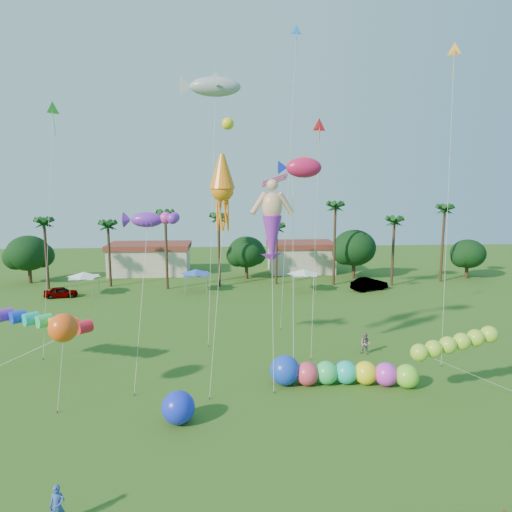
{
  "coord_description": "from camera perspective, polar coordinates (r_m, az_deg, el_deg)",
  "views": [
    {
      "loc": [
        -2.2,
        -21.83,
        14.09
      ],
      "look_at": [
        0.0,
        10.0,
        9.0
      ],
      "focal_mm": 32.0,
      "sensor_mm": 36.0,
      "label": 1
    }
  ],
  "objects": [
    {
      "name": "ground",
      "position": [
        26.07,
        1.65,
        -23.65
      ],
      "size": [
        160.0,
        160.0,
        0.0
      ],
      "primitive_type": "plane",
      "color": "#285116",
      "rests_on": "ground"
    },
    {
      "name": "tree_line",
      "position": [
        66.8,
        1.04,
        0.61
      ],
      "size": [
        69.46,
        8.91,
        11.0
      ],
      "color": "#3A2819",
      "rests_on": "ground"
    },
    {
      "name": "buildings_row",
      "position": [
        72.84,
        -4.6,
        -0.52
      ],
      "size": [
        35.0,
        7.0,
        4.0
      ],
      "color": "beige",
      "rests_on": "ground"
    },
    {
      "name": "tent_row",
      "position": [
        59.38,
        -7.55,
        -2.03
      ],
      "size": [
        31.0,
        4.0,
        0.6
      ],
      "color": "white",
      "rests_on": "ground"
    },
    {
      "name": "car_a",
      "position": [
        62.06,
        -23.2,
        -4.17
      ],
      "size": [
        4.14,
        2.19,
        1.34
      ],
      "primitive_type": "imported",
      "rotation": [
        0.0,
        0.0,
        1.73
      ],
      "color": "#4C4C54",
      "rests_on": "ground"
    },
    {
      "name": "car_b",
      "position": [
        62.68,
        13.98,
        -3.42
      ],
      "size": [
        5.38,
        3.64,
        1.68
      ],
      "primitive_type": "imported",
      "rotation": [
        0.0,
        0.0,
        1.98
      ],
      "color": "#4C4C54",
      "rests_on": "ground"
    },
    {
      "name": "spectator_a",
      "position": [
        23.02,
        -23.57,
        -26.72
      ],
      "size": [
        0.68,
        0.46,
        1.79
      ],
      "primitive_type": "imported",
      "rotation": [
        0.0,
        0.0,
        -0.05
      ],
      "color": "#2D4BA0",
      "rests_on": "ground"
    },
    {
      "name": "spectator_b",
      "position": [
        39.63,
        13.52,
        -10.63
      ],
      "size": [
        1.11,
        1.04,
        1.81
      ],
      "primitive_type": "imported",
      "rotation": [
        0.0,
        0.0,
        -0.53
      ],
      "color": "gray",
      "rests_on": "ground"
    },
    {
      "name": "caterpillar_inflatable",
      "position": [
        33.67,
        10.18,
        -14.17
      ],
      "size": [
        10.42,
        3.06,
        2.12
      ],
      "rotation": [
        0.0,
        0.0,
        -0.11
      ],
      "color": "#E83D57",
      "rests_on": "ground"
    },
    {
      "name": "blue_ball",
      "position": [
        28.76,
        -9.69,
        -18.17
      ],
      "size": [
        1.97,
        1.97,
        1.97
      ],
      "primitive_type": "sphere",
      "color": "#182BDF",
      "rests_on": "ground"
    },
    {
      "name": "rainbow_tube",
      "position": [
        37.38,
        -23.41,
        -8.19
      ],
      "size": [
        9.01,
        4.95,
        3.99
      ],
      "color": "red",
      "rests_on": "ground"
    },
    {
      "name": "green_worm",
      "position": [
        31.96,
        19.74,
        -11.29
      ],
      "size": [
        10.58,
        1.87,
        3.95
      ],
      "color": "#9CD930",
      "rests_on": "ground"
    },
    {
      "name": "orange_ball_kite",
      "position": [
        31.41,
        -22.96,
        -8.26
      ],
      "size": [
        2.41,
        2.41,
        6.04
      ],
      "color": "#FB5014",
      "rests_on": "ground"
    },
    {
      "name": "merman_kite",
      "position": [
        33.26,
        2.02,
        3.76
      ],
      "size": [
        2.85,
        5.26,
        13.88
      ],
      "color": "#E9AE84",
      "rests_on": "ground"
    },
    {
      "name": "fish_kite",
      "position": [
        35.52,
        6.0,
        10.92
      ],
      "size": [
        4.24,
        5.92,
        16.14
      ],
      "color": "#CC164B",
      "rests_on": "ground"
    },
    {
      "name": "shark_kite",
      "position": [
        45.36,
        -5.12,
        20.33
      ],
      "size": [
        6.56,
        7.74,
        24.12
      ],
      "color": "#98A1A6",
      "rests_on": "ground"
    },
    {
      "name": "squid_kite",
      "position": [
        32.87,
        -4.23,
        8.23
      ],
      "size": [
        2.23,
        5.68,
        16.24
      ],
      "color": "orange",
      "rests_on": "ground"
    },
    {
      "name": "lobster_kite",
      "position": [
        34.6,
        -13.46,
        4.43
      ],
      "size": [
        4.36,
        6.24,
        12.25
      ],
      "color": "purple",
      "rests_on": "ground"
    },
    {
      "name": "delta_kite_red",
      "position": [
        39.83,
        7.91,
        15.44
      ],
      "size": [
        1.9,
        4.63,
        19.49
      ],
      "color": "red",
      "rests_on": "ground"
    },
    {
      "name": "delta_kite_yellow",
      "position": [
        41.1,
        23.51,
        21.86
      ],
      "size": [
        1.64,
        3.83,
        24.79
      ],
      "color": "orange",
      "rests_on": "ground"
    },
    {
      "name": "delta_kite_green",
      "position": [
        42.62,
        -24.05,
        16.01
      ],
      "size": [
        1.35,
        4.39,
        20.76
      ],
      "color": "green",
      "rests_on": "ground"
    },
    {
      "name": "delta_kite_blue",
      "position": [
        49.25,
        5.01,
        25.5
      ],
      "size": [
        2.47,
        4.37,
        29.35
      ],
      "color": "#1C80FF",
      "rests_on": "ground"
    }
  ]
}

